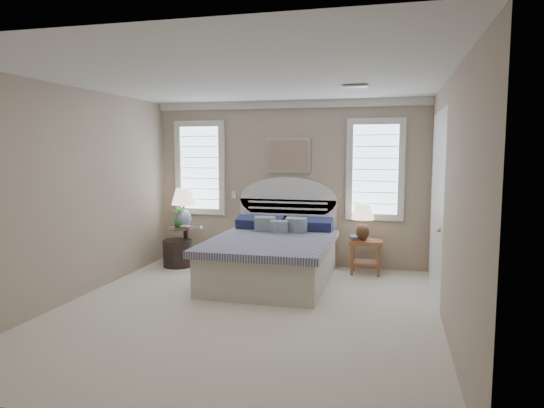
{
  "coord_description": "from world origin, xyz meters",
  "views": [
    {
      "loc": [
        1.68,
        -5.32,
        1.91
      ],
      "look_at": [
        0.09,
        1.0,
        1.18
      ],
      "focal_mm": 32.0,
      "sensor_mm": 36.0,
      "label": 1
    }
  ],
  "objects_px": {
    "bed": "(273,254)",
    "nightstand_right": "(366,249)",
    "lamp_left": "(184,203)",
    "lamp_right": "(363,218)",
    "floor_pot": "(178,253)",
    "side_table_left": "(186,242)"
  },
  "relations": [
    {
      "from": "bed",
      "to": "nightstand_right",
      "type": "xyz_separation_m",
      "value": [
        1.3,
        0.69,
        0.0
      ]
    },
    {
      "from": "lamp_left",
      "to": "lamp_right",
      "type": "bearing_deg",
      "value": 0.59
    },
    {
      "from": "bed",
      "to": "floor_pot",
      "type": "distance_m",
      "value": 1.79
    },
    {
      "from": "bed",
      "to": "lamp_right",
      "type": "height_order",
      "value": "bed"
    },
    {
      "from": "side_table_left",
      "to": "nightstand_right",
      "type": "bearing_deg",
      "value": 1.94
    },
    {
      "from": "nightstand_right",
      "to": "lamp_right",
      "type": "height_order",
      "value": "lamp_right"
    },
    {
      "from": "floor_pot",
      "to": "lamp_left",
      "type": "height_order",
      "value": "lamp_left"
    },
    {
      "from": "side_table_left",
      "to": "lamp_right",
      "type": "height_order",
      "value": "lamp_right"
    },
    {
      "from": "bed",
      "to": "lamp_left",
      "type": "bearing_deg",
      "value": 160.01
    },
    {
      "from": "floor_pot",
      "to": "lamp_right",
      "type": "relative_size",
      "value": 0.85
    },
    {
      "from": "bed",
      "to": "floor_pot",
      "type": "relative_size",
      "value": 4.73
    },
    {
      "from": "bed",
      "to": "side_table_left",
      "type": "height_order",
      "value": "bed"
    },
    {
      "from": "side_table_left",
      "to": "nightstand_right",
      "type": "height_order",
      "value": "side_table_left"
    },
    {
      "from": "lamp_left",
      "to": "lamp_right",
      "type": "relative_size",
      "value": 1.15
    },
    {
      "from": "side_table_left",
      "to": "lamp_left",
      "type": "relative_size",
      "value": 0.97
    },
    {
      "from": "nightstand_right",
      "to": "lamp_right",
      "type": "bearing_deg",
      "value": -139.1
    },
    {
      "from": "lamp_left",
      "to": "floor_pot",
      "type": "bearing_deg",
      "value": -103.47
    },
    {
      "from": "bed",
      "to": "floor_pot",
      "type": "bearing_deg",
      "value": 165.83
    },
    {
      "from": "floor_pot",
      "to": "bed",
      "type": "bearing_deg",
      "value": -14.17
    },
    {
      "from": "bed",
      "to": "side_table_left",
      "type": "xyz_separation_m",
      "value": [
        -1.65,
        0.59,
        0.0
      ]
    },
    {
      "from": "floor_pot",
      "to": "lamp_left",
      "type": "bearing_deg",
      "value": 76.53
    },
    {
      "from": "lamp_left",
      "to": "bed",
      "type": "bearing_deg",
      "value": -19.99
    }
  ]
}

